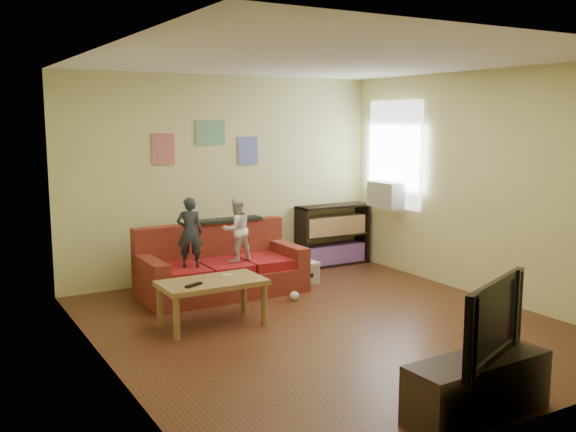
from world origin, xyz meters
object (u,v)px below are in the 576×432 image
file_box (301,272)px  child_b (236,229)px  bookshelf (332,238)px  sofa (220,270)px  coffee_table (212,287)px  child_a (190,232)px  tv_stand (477,387)px  television (481,318)px

file_box → child_b: bearing=-175.8°
child_b → bookshelf: size_ratio=0.71×
sofa → coffee_table: 1.26m
coffee_table → bookshelf: bearing=32.6°
sofa → coffee_table: bearing=-118.0°
child_a → coffee_table: (-0.14, -0.94, -0.42)m
file_box → tv_stand: size_ratio=0.35×
bookshelf → file_box: (-0.95, -0.69, -0.25)m
sofa → child_b: size_ratio=2.53×
child_a → file_box: size_ratio=2.03×
child_b → coffee_table: (-0.74, -0.94, -0.40)m
child_a → coffee_table: child_a is taller
child_a → coffee_table: 1.04m
sofa → file_box: bearing=-5.0°
coffee_table → bookshelf: bookshelf is taller
coffee_table → bookshelf: size_ratio=0.97×
sofa → file_box: sofa is taller
file_box → television: (-0.87, -3.86, 0.59)m
tv_stand → sofa: bearing=91.3°
child_b → television: (0.10, -3.79, -0.08)m
coffee_table → tv_stand: (0.83, -2.85, -0.20)m
sofa → file_box: 1.13m
coffee_table → television: (0.83, -2.85, 0.32)m
sofa → coffee_table: (-0.59, -1.11, 0.12)m
child_a → television: size_ratio=0.81×
sofa → child_b: bearing=-48.6°
child_a → television: 3.86m
bookshelf → file_box: bearing=-144.2°
file_box → tv_stand: bearing=-102.7°
child_a → bookshelf: size_ratio=0.74×
bookshelf → file_box: bookshelf is taller
sofa → television: (0.24, -3.96, 0.44)m
child_b → tv_stand: bearing=85.9°
child_a → child_b: size_ratio=1.05×
file_box → child_a: bearing=-177.4°
tv_stand → television: television is taller
bookshelf → tv_stand: bookshelf is taller
file_box → television: size_ratio=0.40×
child_a → child_b: 0.60m
sofa → tv_stand: (0.24, -3.96, -0.08)m
child_b → tv_stand: size_ratio=0.68×
sofa → child_a: (-0.45, -0.17, 0.54)m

